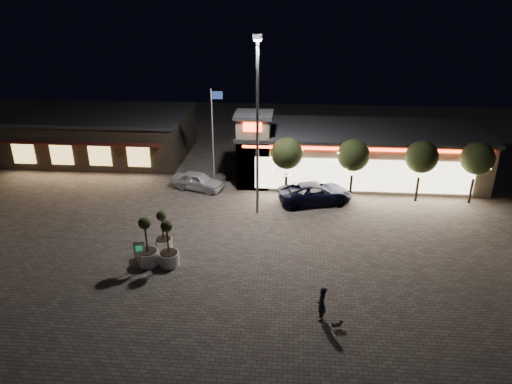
# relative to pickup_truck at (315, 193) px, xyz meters

# --- Properties ---
(ground) EXTENTS (90.00, 90.00, 0.00)m
(ground) POSITION_rel_pickup_truck_xyz_m (-6.25, -10.10, -0.78)
(ground) COLOR #70655B
(ground) RESTS_ON ground
(retail_building) EXTENTS (20.40, 8.40, 6.10)m
(retail_building) POSITION_rel_pickup_truck_xyz_m (3.26, 5.71, 1.43)
(retail_building) COLOR gray
(retail_building) RESTS_ON ground
(restaurant_building) EXTENTS (16.40, 11.00, 4.30)m
(restaurant_building) POSITION_rel_pickup_truck_xyz_m (-20.25, 9.87, 1.38)
(restaurant_building) COLOR #382D23
(restaurant_building) RESTS_ON ground
(floodlight_pole) EXTENTS (0.60, 0.40, 12.38)m
(floodlight_pole) POSITION_rel_pickup_truck_xyz_m (-4.25, -2.10, 6.24)
(floodlight_pole) COLOR gray
(floodlight_pole) RESTS_ON ground
(flagpole) EXTENTS (0.95, 0.10, 8.00)m
(flagpole) POSITION_rel_pickup_truck_xyz_m (-8.15, 2.90, 3.96)
(flagpole) COLOR white
(flagpole) RESTS_ON ground
(string_tree_a) EXTENTS (2.42, 2.42, 4.79)m
(string_tree_a) POSITION_rel_pickup_truck_xyz_m (-2.25, 0.90, 2.78)
(string_tree_a) COLOR #332319
(string_tree_a) RESTS_ON ground
(string_tree_b) EXTENTS (2.42, 2.42, 4.79)m
(string_tree_b) POSITION_rel_pickup_truck_xyz_m (2.75, 0.90, 2.78)
(string_tree_b) COLOR #332319
(string_tree_b) RESTS_ON ground
(string_tree_c) EXTENTS (2.42, 2.42, 4.79)m
(string_tree_c) POSITION_rel_pickup_truck_xyz_m (7.75, 0.90, 2.78)
(string_tree_c) COLOR #332319
(string_tree_c) RESTS_ON ground
(string_tree_d) EXTENTS (2.42, 2.42, 4.79)m
(string_tree_d) POSITION_rel_pickup_truck_xyz_m (11.75, 0.90, 2.78)
(string_tree_d) COLOR #332319
(string_tree_d) RESTS_ON ground
(pickup_truck) EXTENTS (6.12, 4.01, 1.56)m
(pickup_truck) POSITION_rel_pickup_truck_xyz_m (0.00, 0.00, 0.00)
(pickup_truck) COLOR black
(pickup_truck) RESTS_ON ground
(white_sedan) EXTENTS (4.60, 2.94, 1.46)m
(white_sedan) POSITION_rel_pickup_truck_xyz_m (-9.41, 1.82, -0.05)
(white_sedan) COLOR silver
(white_sedan) RESTS_ON ground
(pedestrian) EXTENTS (0.46, 0.68, 1.82)m
(pedestrian) POSITION_rel_pickup_truck_xyz_m (-0.21, -13.88, 0.13)
(pedestrian) COLOR black
(pedestrian) RESTS_ON ground
(dog) EXTENTS (0.55, 0.34, 0.30)m
(dog) POSITION_rel_pickup_truck_xyz_m (0.57, -14.46, -0.49)
(dog) COLOR #59514C
(dog) RESTS_ON ground
(planter_left) EXTENTS (1.24, 1.24, 3.04)m
(planter_left) POSITION_rel_pickup_truck_xyz_m (-10.09, -9.60, 0.16)
(planter_left) COLOR silver
(planter_left) RESTS_ON ground
(planter_mid) EXTENTS (1.17, 1.17, 2.88)m
(planter_mid) POSITION_rel_pickup_truck_xyz_m (-8.83, -9.60, 0.11)
(planter_mid) COLOR silver
(planter_mid) RESTS_ON ground
(planter_right) EXTENTS (1.07, 1.07, 2.63)m
(planter_right) POSITION_rel_pickup_truck_xyz_m (-9.63, -7.88, 0.03)
(planter_right) COLOR silver
(planter_right) RESTS_ON ground
(valet_sign) EXTENTS (0.61, 0.28, 1.93)m
(valet_sign) POSITION_rel_pickup_truck_xyz_m (-10.26, -10.42, 0.56)
(valet_sign) COLOR gray
(valet_sign) RESTS_ON ground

